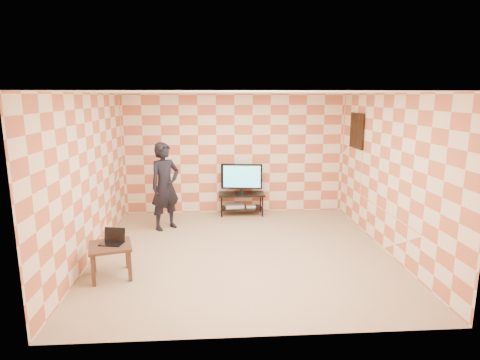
% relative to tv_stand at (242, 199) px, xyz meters
% --- Properties ---
extents(floor, '(5.00, 5.00, 0.00)m').
position_rel_tv_stand_xyz_m(floor, '(-0.14, -2.23, -0.37)').
color(floor, tan).
rests_on(floor, ground).
extents(wall_back, '(5.00, 0.02, 2.70)m').
position_rel_tv_stand_xyz_m(wall_back, '(-0.14, 0.27, 0.98)').
color(wall_back, beige).
rests_on(wall_back, ground).
extents(wall_front, '(5.00, 0.02, 2.70)m').
position_rel_tv_stand_xyz_m(wall_front, '(-0.14, -4.73, 0.98)').
color(wall_front, beige).
rests_on(wall_front, ground).
extents(wall_left, '(0.02, 5.00, 2.70)m').
position_rel_tv_stand_xyz_m(wall_left, '(-2.64, -2.23, 0.98)').
color(wall_left, beige).
rests_on(wall_left, ground).
extents(wall_right, '(0.02, 5.00, 2.70)m').
position_rel_tv_stand_xyz_m(wall_right, '(2.36, -2.23, 0.98)').
color(wall_right, beige).
rests_on(wall_right, ground).
extents(ceiling, '(5.00, 5.00, 0.02)m').
position_rel_tv_stand_xyz_m(ceiling, '(-0.14, -2.23, 2.33)').
color(ceiling, white).
rests_on(ceiling, wall_back).
extents(wall_art, '(0.04, 0.72, 0.72)m').
position_rel_tv_stand_xyz_m(wall_art, '(2.33, -0.68, 1.58)').
color(wall_art, black).
rests_on(wall_art, wall_right).
extents(tv_stand, '(1.03, 0.46, 0.50)m').
position_rel_tv_stand_xyz_m(tv_stand, '(0.00, 0.00, 0.00)').
color(tv_stand, black).
rests_on(tv_stand, floor).
extents(tv, '(0.92, 0.21, 0.67)m').
position_rel_tv_stand_xyz_m(tv, '(0.00, -0.00, 0.51)').
color(tv, black).
rests_on(tv, tv_stand).
extents(dvd_player, '(0.44, 0.34, 0.07)m').
position_rel_tv_stand_xyz_m(dvd_player, '(-0.16, 0.03, -0.16)').
color(dvd_player, '#BCBCBE').
rests_on(dvd_player, tv_stand).
extents(game_console, '(0.21, 0.16, 0.05)m').
position_rel_tv_stand_xyz_m(game_console, '(0.21, -0.02, -0.17)').
color(game_console, silver).
rests_on(game_console, tv_stand).
extents(side_table, '(0.73, 0.73, 0.50)m').
position_rel_tv_stand_xyz_m(side_table, '(-2.16, -3.06, 0.05)').
color(side_table, '#351F16').
rests_on(side_table, floor).
extents(laptop, '(0.37, 0.31, 0.22)m').
position_rel_tv_stand_xyz_m(laptop, '(-2.13, -2.98, 0.18)').
color(laptop, black).
rests_on(laptop, side_table).
extents(person, '(0.77, 0.73, 1.76)m').
position_rel_tv_stand_xyz_m(person, '(-1.60, -0.86, 0.52)').
color(person, black).
rests_on(person, floor).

